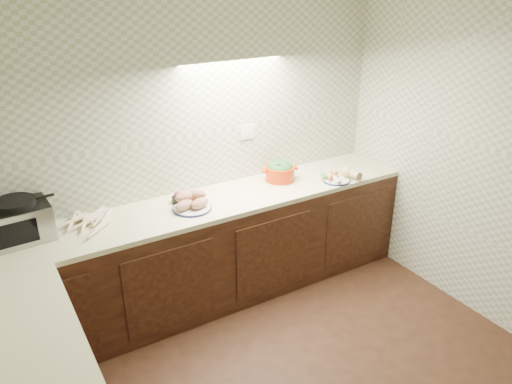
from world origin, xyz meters
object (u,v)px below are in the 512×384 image
parsnip_pile (93,223)px  veg_plate (340,175)px  onion_bowl (180,198)px  sweet_potato_plate (191,202)px  dutch_oven (280,171)px  toaster_oven (18,221)px

parsnip_pile → veg_plate: size_ratio=1.37×
onion_bowl → veg_plate: (1.39, -0.30, 0.00)m
onion_bowl → veg_plate: bearing=-12.1°
sweet_potato_plate → dutch_oven: size_ratio=0.96×
toaster_oven → veg_plate: size_ratio=1.39×
toaster_oven → veg_plate: toaster_oven is taller
dutch_oven → parsnip_pile: bearing=-164.4°
sweet_potato_plate → dutch_oven: dutch_oven is taller
onion_bowl → veg_plate: 1.42m
toaster_oven → veg_plate: 2.57m
dutch_oven → veg_plate: 0.53m
sweet_potato_plate → toaster_oven: bearing=172.1°
parsnip_pile → dutch_oven: dutch_oven is taller
parsnip_pile → dutch_oven: (1.63, 0.04, 0.05)m
toaster_oven → onion_bowl: (1.16, -0.01, -0.10)m
parsnip_pile → toaster_oven: bearing=169.5°
dutch_oven → onion_bowl: bearing=-167.7°
sweet_potato_plate → onion_bowl: sweet_potato_plate is taller
toaster_oven → sweet_potato_plate: 1.21m
toaster_oven → dutch_oven: size_ratio=1.33×
parsnip_pile → onion_bowl: size_ratio=3.23×
parsnip_pile → onion_bowl: onion_bowl is taller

